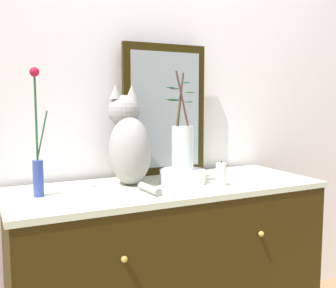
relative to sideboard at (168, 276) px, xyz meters
The scene contains 8 objects.
wall_back 0.94m from the sideboard, 90.00° to the left, with size 4.40×0.08×2.60m, color white.
sideboard is the anchor object (origin of this frame).
mirror_leaning 0.79m from the sideboard, 67.28° to the left, with size 0.44×0.03×0.64m.
cat_sitting 0.63m from the sideboard, 148.92° to the left, with size 0.20×0.39×0.44m.
vase_slim_green 0.79m from the sideboard, behind, with size 0.06×0.04×0.49m.
bowl_porcelain 0.46m from the sideboard, ahead, with size 0.20×0.20×0.06m, color silver.
vase_glass_clear 0.60m from the sideboard, ahead, with size 0.11×0.22×0.43m.
candle_pillar 0.52m from the sideboard, 31.04° to the right, with size 0.05×0.05×0.11m.
Camera 1 is at (-0.74, -1.52, 1.21)m, focal length 42.04 mm.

